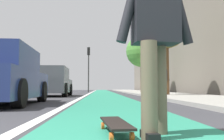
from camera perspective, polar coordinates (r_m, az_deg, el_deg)
name	(u,v)px	position (r m, az deg, el deg)	size (l,w,h in m)	color
ground_plane	(106,98)	(11.05, -1.31, -6.36)	(80.00, 80.00, 0.00)	#38383D
bike_lane_paint	(103,92)	(25.04, -2.10, -5.11)	(56.00, 1.89, 0.00)	#288466
lane_stripe_white	(90,93)	(21.05, -4.98, -5.28)	(52.00, 0.16, 0.01)	silver
sidewalk_curb	(148,93)	(19.39, 8.26, -5.21)	(52.00, 3.20, 0.10)	#9E9B93
building_facade	(169,32)	(24.54, 13.01, 8.51)	(40.00, 1.20, 11.52)	slate
skateboard	(116,124)	(2.35, 0.83, -12.33)	(0.86, 0.29, 0.11)	orange
skater_person	(155,31)	(2.28, 9.84, 8.82)	(0.48, 0.72, 1.64)	brown
parked_car_mid	(50,82)	(13.15, -14.10, -2.74)	(4.13, 2.10, 1.49)	#4C5156
traffic_light	(89,61)	(25.84, -5.42, 2.01)	(0.33, 0.28, 4.65)	#2D2D2D
street_tree_mid	(166,28)	(12.85, 12.33, 9.54)	(2.17, 2.17, 4.56)	brown
street_tree_far	(142,52)	(19.79, 6.87, 4.23)	(2.50, 2.50, 4.57)	brown
pedestrian_distant	(163,79)	(12.42, 11.67, -1.94)	(0.43, 0.68, 1.55)	brown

